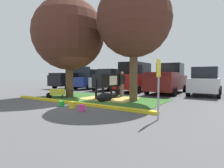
{
  "coord_description": "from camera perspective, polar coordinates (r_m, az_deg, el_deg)",
  "views": [
    {
      "loc": [
        6.64,
        -6.94,
        1.48
      ],
      "look_at": [
        0.6,
        2.28,
        0.9
      ],
      "focal_mm": 28.39,
      "sensor_mm": 36.0,
      "label": 1
    }
  ],
  "objects": [
    {
      "name": "pickup_truck_black",
      "position": [
        20.41,
        -12.17,
        1.92
      ],
      "size": [
        2.25,
        5.42,
        2.42
      ],
      "color": "black",
      "rests_on": "ground"
    },
    {
      "name": "curb_yellow",
      "position": [
        9.27,
        -12.81,
        -5.88
      ],
      "size": [
        9.03,
        0.24,
        0.12
      ],
      "primitive_type": "cube",
      "color": "yellow",
      "rests_on": "ground"
    },
    {
      "name": "grass_island",
      "position": [
        10.96,
        -4.16,
        -4.7
      ],
      "size": [
        7.83,
        4.26,
        0.02
      ],
      "primitive_type": "cube",
      "color": "#2D5B23",
      "rests_on": "ground"
    },
    {
      "name": "person_visitor_near",
      "position": [
        10.6,
        6.76,
        -0.6
      ],
      "size": [
        0.34,
        0.51,
        1.53
      ],
      "color": "#9E7F5B",
      "rests_on": "ground"
    },
    {
      "name": "ground_plane",
      "position": [
        9.72,
        -10.41,
        -5.8
      ],
      "size": [
        80.0,
        80.0,
        0.0
      ],
      "primitive_type": "plane",
      "color": "#4C4C4F"
    },
    {
      "name": "suv_dark_grey",
      "position": [
        15.61,
        7.56,
        2.22
      ],
      "size": [
        2.15,
        4.61,
        2.52
      ],
      "color": "red",
      "rests_on": "ground"
    },
    {
      "name": "bucket_yellow",
      "position": [
        8.1,
        -12.74,
        -6.58
      ],
      "size": [
        0.31,
        0.31,
        0.27
      ],
      "color": "yellow",
      "rests_on": "ground"
    },
    {
      "name": "cow_holstein",
      "position": [
        11.19,
        -1.21,
        1.11
      ],
      "size": [
        0.78,
        3.14,
        1.56
      ],
      "color": "black",
      "rests_on": "ground"
    },
    {
      "name": "sedan_blue",
      "position": [
        18.71,
        -6.68,
        1.48
      ],
      "size": [
        2.05,
        4.41,
        2.02
      ],
      "color": "navy",
      "rests_on": "ground"
    },
    {
      "name": "sedan_silver",
      "position": [
        17.05,
        -0.48,
        1.35
      ],
      "size": [
        2.05,
        4.41,
        2.02
      ],
      "color": "silver",
      "rests_on": "ground"
    },
    {
      "name": "shade_tree_right",
      "position": [
        10.28,
        7.03,
        19.71
      ],
      "size": [
        4.07,
        4.07,
        6.5
      ],
      "color": "brown",
      "rests_on": "ground"
    },
    {
      "name": "parking_sign",
      "position": [
        5.93,
        14.77,
        2.08
      ],
      "size": [
        0.09,
        0.44,
        1.97
      ],
      "color": "#99999E",
      "rests_on": "ground"
    },
    {
      "name": "wheelbarrow",
      "position": [
        11.74,
        -17.27,
        -2.47
      ],
      "size": [
        1.25,
        1.45,
        0.63
      ],
      "color": "gold",
      "rests_on": "ground"
    },
    {
      "name": "shade_tree_left",
      "position": [
        12.41,
        -13.72,
        15.19
      ],
      "size": [
        4.68,
        4.68,
        6.48
      ],
      "color": "#4C3823",
      "rests_on": "ground"
    },
    {
      "name": "bucket_pink",
      "position": [
        7.33,
        -9.67,
        -7.5
      ],
      "size": [
        0.27,
        0.27,
        0.28
      ],
      "color": "#EA3893",
      "rests_on": "ground"
    },
    {
      "name": "hay_bedding",
      "position": [
        10.87,
        -0.87,
        -4.68
      ],
      "size": [
        3.31,
        2.54,
        0.04
      ],
      "primitive_type": "cube",
      "rotation": [
        0.0,
        0.0,
        0.05
      ],
      "color": "tan",
      "rests_on": "ground"
    },
    {
      "name": "sedan_red",
      "position": [
        14.39,
        27.82,
        0.69
      ],
      "size": [
        2.05,
        4.41,
        2.02
      ],
      "color": "silver",
      "rests_on": "ground"
    },
    {
      "name": "pickup_truck_maroon",
      "position": [
        14.77,
        17.44,
        1.46
      ],
      "size": [
        2.25,
        5.42,
        2.42
      ],
      "color": "maroon",
      "rests_on": "ground"
    },
    {
      "name": "calf_lying",
      "position": [
        9.8,
        -2.16,
        -4.26
      ],
      "size": [
        0.81,
        1.33,
        0.48
      ],
      "color": "black",
      "rests_on": "ground"
    },
    {
      "name": "bucket_green",
      "position": [
        8.64,
        -15.94,
        -6.07
      ],
      "size": [
        0.27,
        0.27,
        0.25
      ],
      "color": "green",
      "rests_on": "ground"
    },
    {
      "name": "person_handler",
      "position": [
        11.76,
        3.21,
        0.19
      ],
      "size": [
        0.53,
        0.34,
        1.67
      ],
      "color": "slate",
      "rests_on": "ground"
    }
  ]
}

